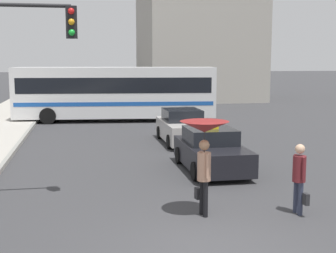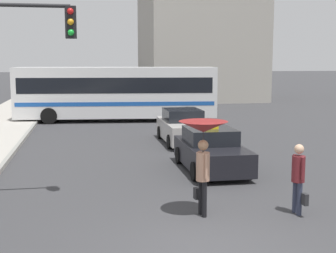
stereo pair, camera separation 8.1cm
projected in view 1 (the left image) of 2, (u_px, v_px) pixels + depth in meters
The scene contains 7 objects.
ground_plane at pixel (206, 246), 9.41m from camera, with size 300.00×300.00×0.00m, color #38383A.
taxi at pixel (211, 151), 15.83m from camera, with size 1.91×4.03×1.58m.
sedan_red at pixel (183, 127), 21.15m from camera, with size 1.91×4.24×1.51m.
city_bus at pixel (115, 91), 28.71m from camera, with size 12.29×3.64×3.30m.
pedestrian_with_umbrella at pixel (204, 139), 10.99m from camera, with size 1.16×1.16×2.29m.
pedestrian_man at pixel (299, 174), 11.23m from camera, with size 0.33×0.60×1.72m.
traffic_light at pixel (3, 60), 11.59m from camera, with size 3.18×0.38×5.35m.
Camera 1 is at (-2.36, -8.70, 3.70)m, focal length 50.00 mm.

